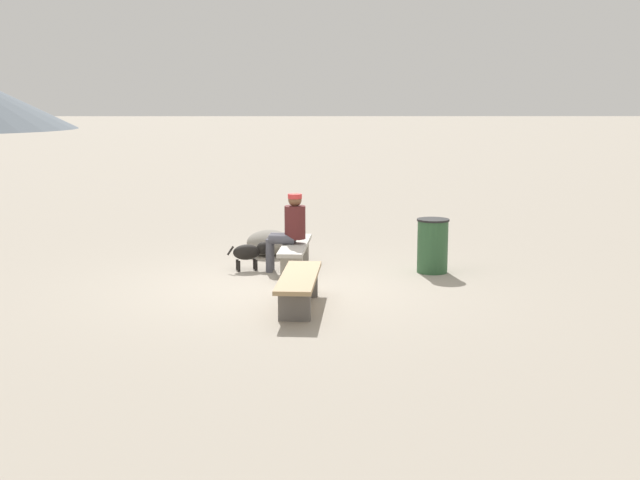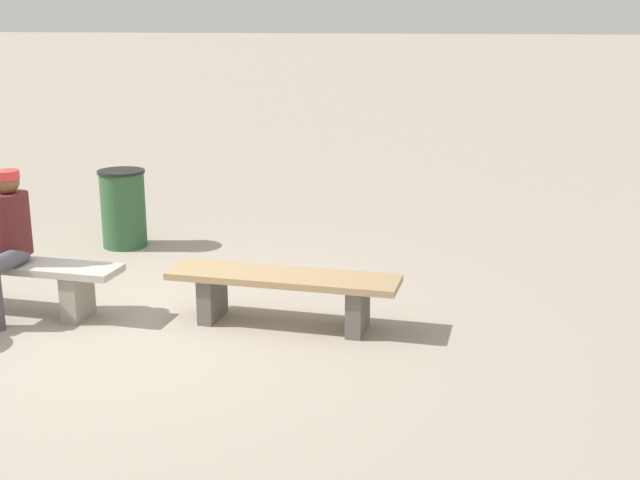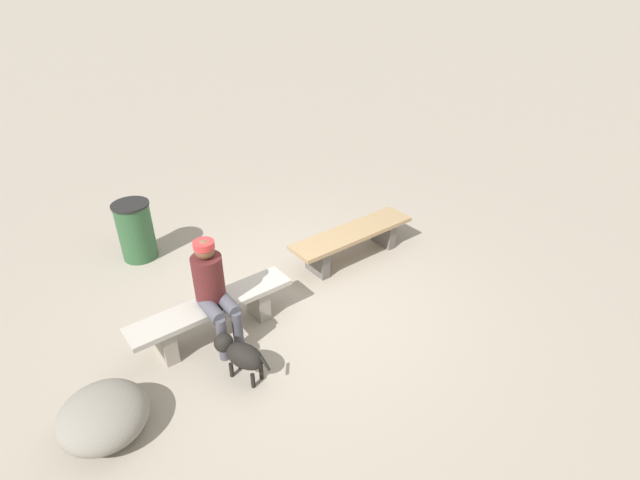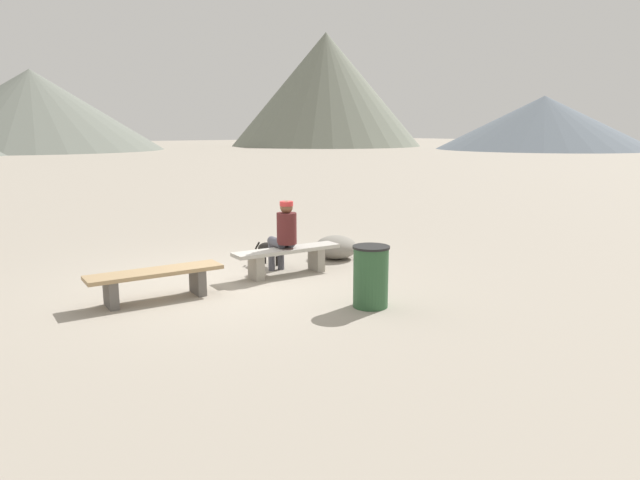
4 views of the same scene
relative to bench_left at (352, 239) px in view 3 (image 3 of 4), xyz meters
The scene contains 7 objects.
ground 1.34m from the bench_left, 11.30° to the left, with size 210.00×210.00×0.06m, color #9E9384.
bench_left is the anchor object (origin of this frame).
bench_right 2.29m from the bench_left, ahead, with size 1.89×0.51×0.45m.
seated_person 2.34m from the bench_left, ahead, with size 0.37×0.62×1.24m.
dog 2.55m from the bench_left, 18.61° to the left, with size 0.36×0.66×0.44m.
trash_bin 3.01m from the bench_left, 42.56° to the right, with size 0.50×0.50×0.84m.
boulder 3.75m from the bench_left, ahead, with size 0.78×0.78×0.43m, color gray.
Camera 3 is at (2.90, 3.70, 3.70)m, focal length 26.82 mm.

